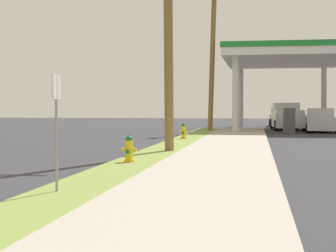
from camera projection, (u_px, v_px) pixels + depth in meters
fire_hydrant_second at (129, 150)px, 15.41m from camera, size 0.42×0.38×0.74m
fire_hydrant_third at (184, 132)px, 26.78m from camera, size 0.42×0.37×0.74m
utility_pole_midground at (168, 19)px, 19.34m from camera, size 1.40×0.32×9.04m
utility_pole_background at (212, 56)px, 35.76m from camera, size 0.87×1.75×9.46m
street_sign_post at (56, 108)px, 10.02m from camera, size 0.05×0.36×2.12m
car_red_by_near_pump at (281, 118)px, 47.03m from camera, size 1.95×4.50×1.57m
car_silver_by_far_pump at (320, 121)px, 36.34m from camera, size 2.12×4.58×1.57m
truck_white_at_forecourt at (287, 117)px, 40.39m from camera, size 2.32×5.48×1.97m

